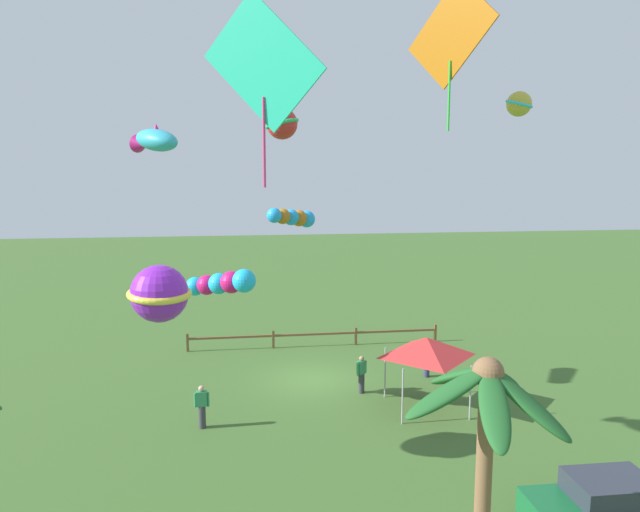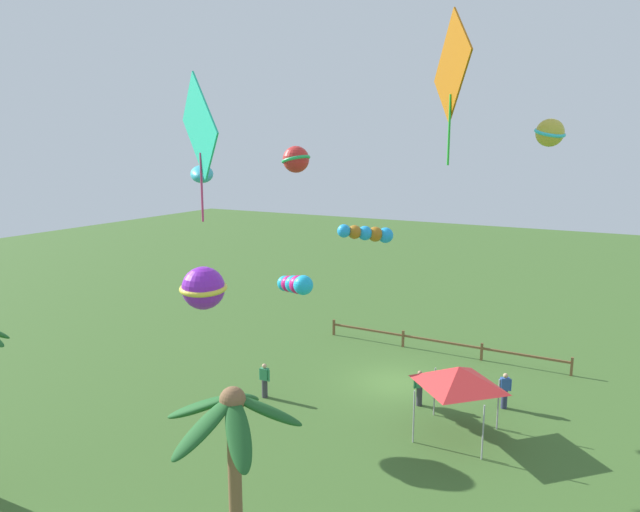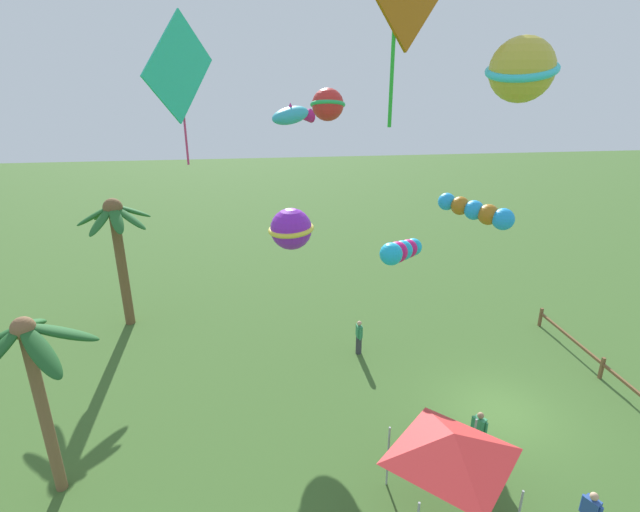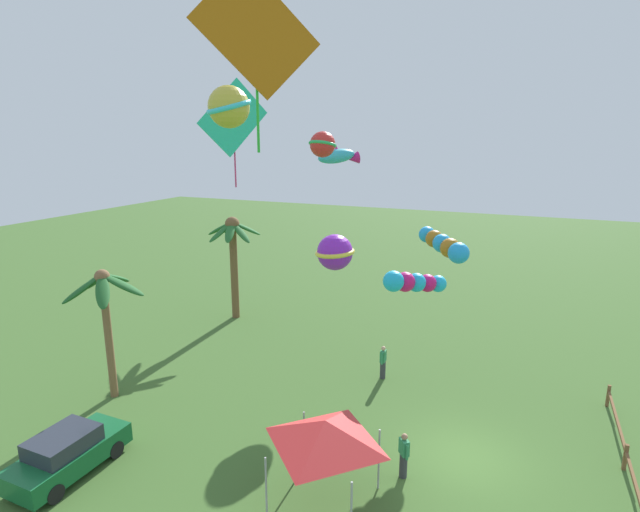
% 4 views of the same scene
% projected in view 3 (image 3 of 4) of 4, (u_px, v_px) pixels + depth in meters
% --- Properties ---
extents(ground_plane, '(120.00, 120.00, 0.00)m').
position_uv_depth(ground_plane, '(500.00, 412.00, 17.46)').
color(ground_plane, '#3D6028').
extents(palm_tree_0, '(3.20, 3.47, 5.69)m').
position_uv_depth(palm_tree_0, '(31.00, 361.00, 12.73)').
color(palm_tree_0, brown).
rests_on(palm_tree_0, ground).
extents(palm_tree_1, '(3.16, 3.30, 6.33)m').
position_uv_depth(palm_tree_1, '(117.00, 234.00, 22.16)').
color(palm_tree_1, brown).
rests_on(palm_tree_1, ground).
extents(spectator_0, '(0.55, 0.26, 1.59)m').
position_uv_depth(spectator_0, '(359.00, 337.00, 20.91)').
color(spectator_0, '#38383D').
rests_on(spectator_0, ground).
extents(spectator_2, '(0.45, 0.42, 1.59)m').
position_uv_depth(spectator_2, '(478.00, 433.00, 15.27)').
color(spectator_2, '#38383D').
rests_on(spectator_2, ground).
extents(festival_tent, '(2.86, 2.86, 2.85)m').
position_uv_depth(festival_tent, '(452.00, 445.00, 12.46)').
color(festival_tent, '#9E9EA3').
rests_on(festival_tent, ground).
extents(kite_ball_1, '(1.36, 1.36, 0.88)m').
position_uv_depth(kite_ball_1, '(522.00, 70.00, 6.55)').
color(kite_ball_1, gold).
extents(kite_tube_2, '(2.68, 2.29, 1.25)m').
position_uv_depth(kite_tube_2, '(401.00, 251.00, 18.87)').
color(kite_tube_2, '#1BB4ED').
extents(kite_ball_3, '(1.24, 1.24, 0.98)m').
position_uv_depth(kite_ball_3, '(328.00, 105.00, 14.58)').
color(kite_ball_3, red).
extents(kite_ball_4, '(2.50, 2.51, 1.73)m').
position_uv_depth(kite_ball_4, '(291.00, 229.00, 19.78)').
color(kite_ball_4, purple).
extents(kite_diamond_5, '(2.80, 1.77, 4.55)m').
position_uv_depth(kite_diamond_5, '(179.00, 70.00, 14.40)').
color(kite_diamond_5, '#23C79C').
extents(kite_tube_6, '(2.07, 1.98, 0.91)m').
position_uv_depth(kite_tube_6, '(478.00, 211.00, 15.62)').
color(kite_tube_6, '#1F9CEE').
extents(kite_fish_7, '(1.82, 2.00, 0.89)m').
position_uv_depth(kite_fish_7, '(293.00, 115.00, 18.20)').
color(kite_fish_7, '#30ABC3').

